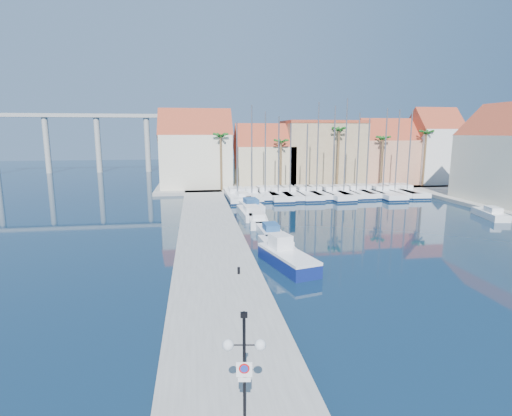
% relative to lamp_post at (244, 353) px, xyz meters
% --- Properties ---
extents(ground, '(260.00, 260.00, 0.00)m').
position_rel_lamp_post_xyz_m(ground, '(8.94, 12.35, -3.13)').
color(ground, '#081C30').
rests_on(ground, ground).
extents(quay_west, '(6.00, 77.00, 0.50)m').
position_rel_lamp_post_xyz_m(quay_west, '(-0.06, 25.85, -2.88)').
color(quay_west, gray).
rests_on(quay_west, ground).
extents(shore_north, '(54.00, 16.00, 0.50)m').
position_rel_lamp_post_xyz_m(shore_north, '(18.94, 60.35, -2.88)').
color(shore_north, gray).
rests_on(shore_north, ground).
extents(lamp_post, '(1.35, 0.51, 4.01)m').
position_rel_lamp_post_xyz_m(lamp_post, '(0.00, 0.00, 0.00)').
color(lamp_post, black).
rests_on(lamp_post, quay_west).
extents(bollard, '(0.19, 0.19, 0.47)m').
position_rel_lamp_post_xyz_m(bollard, '(1.38, 14.23, -2.40)').
color(bollard, black).
rests_on(bollard, quay_west).
extents(fishing_boat, '(3.61, 6.62, 2.20)m').
position_rel_lamp_post_xyz_m(fishing_boat, '(5.26, 16.68, -2.40)').
color(fishing_boat, navy).
rests_on(fishing_boat, ground).
extents(motorboat_west_0, '(2.56, 6.68, 1.40)m').
position_rel_lamp_post_xyz_m(motorboat_west_0, '(5.37, 19.82, -2.62)').
color(motorboat_west_0, white).
rests_on(motorboat_west_0, ground).
extents(motorboat_west_1, '(2.00, 5.93, 1.40)m').
position_rel_lamp_post_xyz_m(motorboat_west_1, '(5.64, 25.48, -2.62)').
color(motorboat_west_1, white).
rests_on(motorboat_west_1, ground).
extents(motorboat_west_2, '(2.44, 6.08, 1.40)m').
position_rel_lamp_post_xyz_m(motorboat_west_2, '(5.34, 30.72, -2.62)').
color(motorboat_west_2, white).
rests_on(motorboat_west_2, ground).
extents(motorboat_west_3, '(2.56, 7.26, 1.40)m').
position_rel_lamp_post_xyz_m(motorboat_west_3, '(5.09, 34.98, -2.62)').
color(motorboat_west_3, white).
rests_on(motorboat_west_3, ground).
extents(motorboat_west_4, '(2.97, 7.52, 1.40)m').
position_rel_lamp_post_xyz_m(motorboat_west_4, '(5.76, 40.31, -2.62)').
color(motorboat_west_4, white).
rests_on(motorboat_west_4, ground).
extents(motorboat_west_5, '(3.04, 7.42, 1.40)m').
position_rel_lamp_post_xyz_m(motorboat_west_5, '(5.30, 45.83, -2.62)').
color(motorboat_west_5, white).
rests_on(motorboat_west_5, ground).
extents(motorboat_west_6, '(2.53, 7.27, 1.40)m').
position_rel_lamp_post_xyz_m(motorboat_west_6, '(5.82, 50.22, -2.62)').
color(motorboat_west_6, white).
rests_on(motorboat_west_6, ground).
extents(motorboat_east_1, '(2.98, 5.95, 1.40)m').
position_rel_lamp_post_xyz_m(motorboat_east_1, '(32.92, 29.94, -2.62)').
color(motorboat_east_1, white).
rests_on(motorboat_east_1, ground).
extents(sailboat_0, '(3.29, 11.94, 11.40)m').
position_rel_lamp_post_xyz_m(sailboat_0, '(4.83, 48.02, -2.58)').
color(sailboat_0, white).
rests_on(sailboat_0, ground).
extents(sailboat_1, '(2.97, 9.92, 13.83)m').
position_rel_lamp_post_xyz_m(sailboat_1, '(7.06, 48.01, -2.53)').
color(sailboat_1, white).
rests_on(sailboat_1, ground).
extents(sailboat_2, '(3.13, 9.66, 12.96)m').
position_rel_lamp_post_xyz_m(sailboat_2, '(9.22, 49.02, -2.53)').
color(sailboat_2, white).
rests_on(sailboat_2, ground).
extents(sailboat_3, '(3.38, 11.70, 12.23)m').
position_rel_lamp_post_xyz_m(sailboat_3, '(11.14, 48.30, -2.57)').
color(sailboat_3, white).
rests_on(sailboat_3, ground).
extents(sailboat_4, '(2.95, 10.72, 11.26)m').
position_rel_lamp_post_xyz_m(sailboat_4, '(12.99, 48.39, -2.57)').
color(sailboat_4, white).
rests_on(sailboat_4, ground).
extents(sailboat_5, '(3.03, 11.32, 11.13)m').
position_rel_lamp_post_xyz_m(sailboat_5, '(15.54, 48.42, -2.58)').
color(sailboat_5, white).
rests_on(sailboat_5, ground).
extents(sailboat_6, '(3.14, 9.98, 14.35)m').
position_rel_lamp_post_xyz_m(sailboat_6, '(17.19, 48.36, -2.52)').
color(sailboat_6, white).
rests_on(sailboat_6, ground).
extents(sailboat_7, '(4.06, 12.17, 13.83)m').
position_rel_lamp_post_xyz_m(sailboat_7, '(19.55, 47.97, -2.56)').
color(sailboat_7, white).
rests_on(sailboat_7, ground).
extents(sailboat_8, '(3.14, 9.89, 14.97)m').
position_rel_lamp_post_xyz_m(sailboat_8, '(21.60, 48.17, -2.51)').
color(sailboat_8, white).
rests_on(sailboat_8, ground).
extents(sailboat_9, '(2.95, 10.56, 12.87)m').
position_rel_lamp_post_xyz_m(sailboat_9, '(23.79, 48.59, -2.55)').
color(sailboat_9, white).
rests_on(sailboat_9, ground).
extents(sailboat_10, '(2.87, 10.19, 12.03)m').
position_rel_lamp_post_xyz_m(sailboat_10, '(25.48, 48.68, -2.55)').
color(sailboat_10, white).
rests_on(sailboat_10, ground).
extents(sailboat_11, '(3.36, 12.03, 13.52)m').
position_rel_lamp_post_xyz_m(sailboat_11, '(27.62, 47.41, -2.56)').
color(sailboat_11, white).
rests_on(sailboat_11, ground).
extents(sailboat_12, '(3.29, 11.25, 13.39)m').
position_rel_lamp_post_xyz_m(sailboat_12, '(30.13, 48.39, -2.55)').
color(sailboat_12, white).
rests_on(sailboat_12, ground).
extents(sailboat_13, '(3.70, 11.35, 13.17)m').
position_rel_lamp_post_xyz_m(sailboat_13, '(32.13, 48.10, -2.56)').
color(sailboat_13, white).
rests_on(sailboat_13, ground).
extents(building_0, '(12.30, 9.00, 13.50)m').
position_rel_lamp_post_xyz_m(building_0, '(-1.06, 59.35, 3.39)').
color(building_0, beige).
rests_on(building_0, shore_north).
extents(building_1, '(10.30, 8.00, 11.00)m').
position_rel_lamp_post_xyz_m(building_1, '(10.94, 59.35, 2.17)').
color(building_1, '#C4B38A').
rests_on(building_1, shore_north).
extents(building_2, '(14.20, 10.20, 11.50)m').
position_rel_lamp_post_xyz_m(building_2, '(21.94, 60.35, 3.13)').
color(building_2, '#9F8462').
rests_on(building_2, shore_north).
extents(building_3, '(10.30, 8.00, 12.00)m').
position_rel_lamp_post_xyz_m(building_3, '(33.94, 59.35, 2.73)').
color(building_3, tan).
rests_on(building_3, shore_north).
extents(building_4, '(8.30, 8.00, 14.00)m').
position_rel_lamp_post_xyz_m(building_4, '(42.94, 58.35, 3.84)').
color(building_4, white).
rests_on(building_4, shore_north).
extents(palm_0, '(2.60, 2.60, 10.15)m').
position_rel_lamp_post_xyz_m(palm_0, '(2.94, 54.35, 5.95)').
color(palm_0, brown).
rests_on(palm_0, shore_north).
extents(palm_1, '(2.60, 2.60, 9.15)m').
position_rel_lamp_post_xyz_m(palm_1, '(12.94, 54.35, 5.00)').
color(palm_1, brown).
rests_on(palm_1, shore_north).
extents(palm_2, '(2.60, 2.60, 11.15)m').
position_rel_lamp_post_xyz_m(palm_2, '(22.94, 54.35, 6.89)').
color(palm_2, brown).
rests_on(palm_2, shore_north).
extents(palm_3, '(2.60, 2.60, 9.65)m').
position_rel_lamp_post_xyz_m(palm_3, '(30.94, 54.35, 5.48)').
color(palm_3, brown).
rests_on(palm_3, shore_north).
extents(palm_4, '(2.60, 2.60, 10.65)m').
position_rel_lamp_post_xyz_m(palm_4, '(38.94, 54.35, 6.42)').
color(palm_4, brown).
rests_on(palm_4, shore_north).
extents(viaduct, '(48.00, 2.20, 14.45)m').
position_rel_lamp_post_xyz_m(viaduct, '(-30.13, 94.35, 7.12)').
color(viaduct, '#9E9E99').
rests_on(viaduct, ground).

